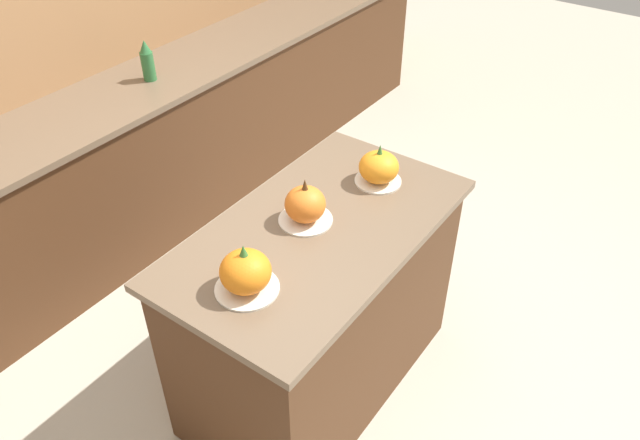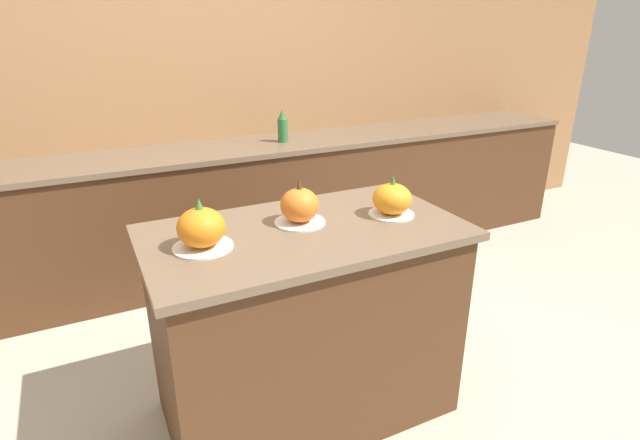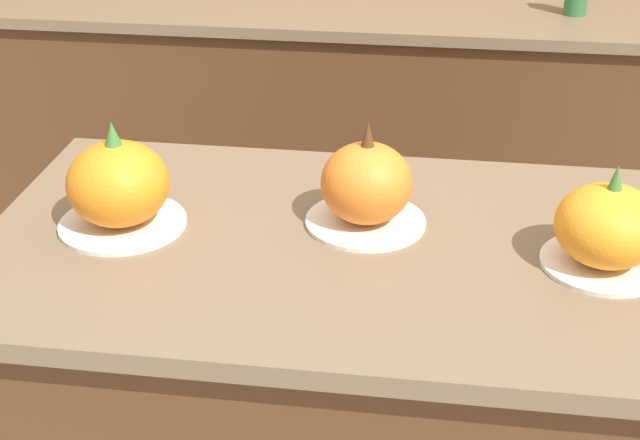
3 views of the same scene
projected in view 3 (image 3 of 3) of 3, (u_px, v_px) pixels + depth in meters
The scene contains 4 objects.
back_counter at pixel (400, 138), 3.11m from camera, with size 6.00×0.60×0.92m.
pumpkin_cake_left at pixel (118, 187), 1.56m from camera, with size 0.23×0.23×0.20m.
pumpkin_cake_center at pixel (366, 186), 1.57m from camera, with size 0.22×0.22×0.20m.
pumpkin_cake_right at pixel (608, 228), 1.44m from camera, with size 0.20×0.20×0.18m.
Camera 3 is at (0.12, -1.34, 1.69)m, focal length 50.00 mm.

